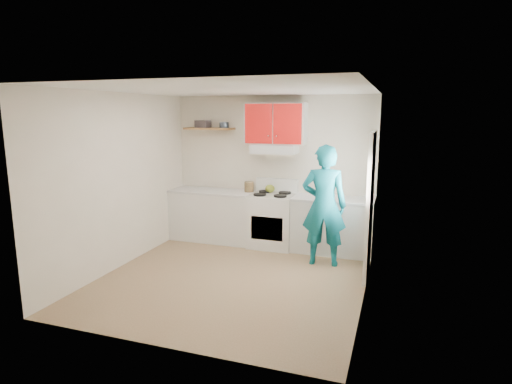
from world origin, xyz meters
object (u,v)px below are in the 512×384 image
(stove, at_px, (272,220))
(tin, at_px, (224,125))
(kettle, at_px, (270,189))
(crock, at_px, (249,187))
(person, at_px, (324,206))

(stove, xyz_separation_m, tin, (-0.96, 0.18, 1.63))
(kettle, bearing_deg, crock, -157.55)
(stove, relative_size, tin, 5.51)
(tin, relative_size, person, 0.09)
(kettle, distance_m, person, 1.32)
(tin, distance_m, person, 2.40)
(stove, xyz_separation_m, kettle, (-0.09, 0.15, 0.53))
(tin, height_order, crock, tin)
(kettle, relative_size, person, 0.09)
(crock, bearing_deg, kettle, 5.86)
(stove, height_order, tin, tin)
(stove, relative_size, crock, 4.58)
(tin, distance_m, crock, 1.20)
(stove, relative_size, kettle, 5.47)
(tin, relative_size, kettle, 0.99)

